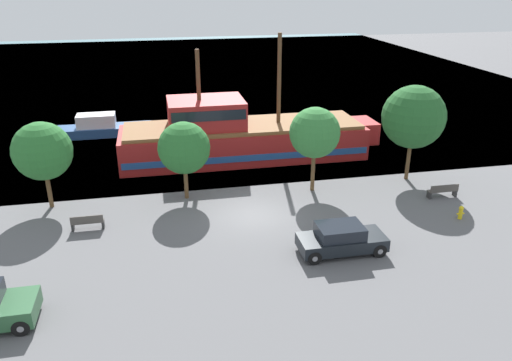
{
  "coord_description": "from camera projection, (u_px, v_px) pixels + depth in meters",
  "views": [
    {
      "loc": [
        -4.84,
        -24.28,
        12.39
      ],
      "look_at": [
        0.57,
        2.0,
        1.2
      ],
      "focal_mm": 35.0,
      "sensor_mm": 36.0,
      "label": 1
    }
  ],
  "objects": [
    {
      "name": "tree_row_east",
      "position": [
        42.0,
        151.0,
        27.3
      ],
      "size": [
        3.23,
        3.23,
        4.99
      ],
      "color": "brown",
      "rests_on": "ground_plane"
    },
    {
      "name": "ground_plane",
      "position": [
        253.0,
        215.0,
        27.62
      ],
      "size": [
        160.0,
        160.0,
        0.0
      ],
      "primitive_type": "plane",
      "color": "#5B5B5E"
    },
    {
      "name": "tree_row_west",
      "position": [
        414.0,
        117.0,
        30.88
      ],
      "size": [
        3.92,
        3.92,
        6.1
      ],
      "color": "brown",
      "rests_on": "ground_plane"
    },
    {
      "name": "tree_row_mideast",
      "position": [
        184.0,
        148.0,
        28.51
      ],
      "size": [
        3.02,
        3.02,
        4.65
      ],
      "color": "brown",
      "rests_on": "ground_plane"
    },
    {
      "name": "fire_hydrant",
      "position": [
        461.0,
        212.0,
        27.03
      ],
      "size": [
        0.42,
        0.25,
        0.76
      ],
      "color": "yellow",
      "rests_on": "ground_plane"
    },
    {
      "name": "bench_promenade_east",
      "position": [
        443.0,
        191.0,
        29.6
      ],
      "size": [
        1.8,
        0.45,
        0.85
      ],
      "color": "#4C4742",
      "rests_on": "ground_plane"
    },
    {
      "name": "water_surface",
      "position": [
        189.0,
        72.0,
        67.4
      ],
      "size": [
        80.0,
        80.0,
        0.0
      ],
      "primitive_type": "plane",
      "color": "slate",
      "rests_on": "ground"
    },
    {
      "name": "tree_row_midwest",
      "position": [
        315.0,
        133.0,
        29.39
      ],
      "size": [
        3.02,
        3.02,
        5.2
      ],
      "color": "brown",
      "rests_on": "ground_plane"
    },
    {
      "name": "pirate_ship",
      "position": [
        239.0,
        136.0,
        35.66
      ],
      "size": [
        18.59,
        4.93,
        8.69
      ],
      "color": "#A31E1E",
      "rests_on": "water_surface"
    },
    {
      "name": "bench_promenade_west",
      "position": [
        87.0,
        222.0,
        25.87
      ],
      "size": [
        1.64,
        0.45,
        0.85
      ],
      "color": "#4C4742",
      "rests_on": "ground_plane"
    },
    {
      "name": "moored_boat_dockside",
      "position": [
        102.0,
        127.0,
        40.98
      ],
      "size": [
        7.59,
        2.11,
        1.78
      ],
      "color": "navy",
      "rests_on": "water_surface"
    },
    {
      "name": "parked_car_curb_front",
      "position": [
        341.0,
        239.0,
        23.66
      ],
      "size": [
        4.14,
        1.8,
        1.45
      ],
      "color": "black",
      "rests_on": "ground_plane"
    }
  ]
}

